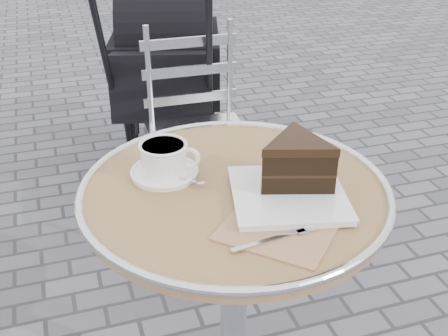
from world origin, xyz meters
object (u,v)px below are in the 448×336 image
object	(u,v)px
cafe_table	(234,245)
cappuccino_set	(165,161)
cake_plate_set	(295,170)
baby_stroller	(166,77)
bistro_chair	(195,109)

from	to	relation	value
cafe_table	cappuccino_set	bearing A→B (deg)	142.43
cake_plate_set	baby_stroller	size ratio (longest dim) A/B	0.37
cafe_table	bistro_chair	bearing A→B (deg)	80.63
bistro_chair	baby_stroller	bearing A→B (deg)	91.17
bistro_chair	baby_stroller	distance (m)	0.55
cafe_table	cappuccino_set	world-z (taller)	cappuccino_set
bistro_chair	baby_stroller	world-z (taller)	baby_stroller
baby_stroller	bistro_chair	bearing A→B (deg)	-74.67
cafe_table	cappuccino_set	xyz separation A→B (m)	(-0.14, 0.11, 0.20)
cappuccino_set	baby_stroller	distance (m)	1.43
cappuccino_set	cake_plate_set	bearing A→B (deg)	-16.76
cafe_table	bistro_chair	size ratio (longest dim) A/B	0.87
cappuccino_set	bistro_chair	xyz separation A→B (m)	(0.29, 0.82, -0.24)
cappuccino_set	bistro_chair	size ratio (longest dim) A/B	0.20
cake_plate_set	baby_stroller	bearing A→B (deg)	101.67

